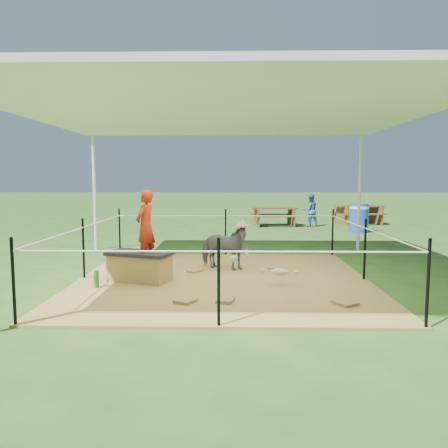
{
  "coord_description": "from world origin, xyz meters",
  "views": [
    {
      "loc": [
        0.15,
        -6.88,
        1.63
      ],
      "look_at": [
        0.0,
        0.6,
        0.85
      ],
      "focal_mm": 35.0,
      "sensor_mm": 36.0,
      "label": 1
    }
  ],
  "objects_px": {
    "picnic_table_near": "(274,217)",
    "picnic_table_far": "(358,215)",
    "pony": "(223,247)",
    "distant_person": "(310,210)",
    "foal": "(280,270)",
    "trash_barrel": "(359,218)",
    "green_bottle": "(96,279)",
    "straw_bale": "(140,268)",
    "woman": "(145,220)"
  },
  "relations": [
    {
      "from": "woman",
      "to": "green_bottle",
      "type": "bearing_deg",
      "value": -37.52
    },
    {
      "from": "distant_person",
      "to": "pony",
      "type": "bearing_deg",
      "value": 54.32
    },
    {
      "from": "trash_barrel",
      "to": "picnic_table_near",
      "type": "height_order",
      "value": "trash_barrel"
    },
    {
      "from": "woman",
      "to": "green_bottle",
      "type": "xyz_separation_m",
      "value": [
        -0.65,
        -0.45,
        -0.84
      ]
    },
    {
      "from": "woman",
      "to": "trash_barrel",
      "type": "bearing_deg",
      "value": 159.42
    },
    {
      "from": "pony",
      "to": "distant_person",
      "type": "bearing_deg",
      "value": 2.07
    },
    {
      "from": "foal",
      "to": "picnic_table_near",
      "type": "height_order",
      "value": "picnic_table_near"
    },
    {
      "from": "green_bottle",
      "to": "distant_person",
      "type": "xyz_separation_m",
      "value": [
        4.65,
        8.61,
        0.4
      ]
    },
    {
      "from": "woman",
      "to": "picnic_table_near",
      "type": "xyz_separation_m",
      "value": [
        2.78,
        8.34,
        -0.68
      ]
    },
    {
      "from": "green_bottle",
      "to": "woman",
      "type": "bearing_deg",
      "value": 34.7
    },
    {
      "from": "straw_bale",
      "to": "woman",
      "type": "relative_size",
      "value": 0.83
    },
    {
      "from": "straw_bale",
      "to": "picnic_table_far",
      "type": "xyz_separation_m",
      "value": [
        5.97,
        9.0,
        0.1
      ]
    },
    {
      "from": "straw_bale",
      "to": "picnic_table_far",
      "type": "distance_m",
      "value": 10.8
    },
    {
      "from": "pony",
      "to": "trash_barrel",
      "type": "bearing_deg",
      "value": -12.03
    },
    {
      "from": "straw_bale",
      "to": "trash_barrel",
      "type": "distance_m",
      "value": 8.42
    },
    {
      "from": "trash_barrel",
      "to": "distant_person",
      "type": "height_order",
      "value": "distant_person"
    },
    {
      "from": "picnic_table_far",
      "to": "distant_person",
      "type": "bearing_deg",
      "value": -165.28
    },
    {
      "from": "pony",
      "to": "picnic_table_near",
      "type": "relative_size",
      "value": 0.61
    },
    {
      "from": "woman",
      "to": "foal",
      "type": "distance_m",
      "value": 2.2
    },
    {
      "from": "green_bottle",
      "to": "foal",
      "type": "height_order",
      "value": "foal"
    },
    {
      "from": "pony",
      "to": "picnic_table_far",
      "type": "height_order",
      "value": "pony"
    },
    {
      "from": "pony",
      "to": "green_bottle",
      "type": "bearing_deg",
      "value": 149.18
    },
    {
      "from": "trash_barrel",
      "to": "distant_person",
      "type": "relative_size",
      "value": 0.79
    },
    {
      "from": "woman",
      "to": "pony",
      "type": "relative_size",
      "value": 1.18
    },
    {
      "from": "picnic_table_far",
      "to": "picnic_table_near",
      "type": "bearing_deg",
      "value": -177.45
    },
    {
      "from": "green_bottle",
      "to": "distant_person",
      "type": "height_order",
      "value": "distant_person"
    },
    {
      "from": "straw_bale",
      "to": "picnic_table_near",
      "type": "xyz_separation_m",
      "value": [
        2.88,
        8.34,
        0.09
      ]
    },
    {
      "from": "pony",
      "to": "picnic_table_far",
      "type": "bearing_deg",
      "value": -6.81
    },
    {
      "from": "woman",
      "to": "pony",
      "type": "bearing_deg",
      "value": 144.5
    },
    {
      "from": "foal",
      "to": "picnic_table_far",
      "type": "distance_m",
      "value": 9.99
    },
    {
      "from": "trash_barrel",
      "to": "straw_bale",
      "type": "bearing_deg",
      "value": -128.9
    },
    {
      "from": "picnic_table_near",
      "to": "distant_person",
      "type": "xyz_separation_m",
      "value": [
        1.22,
        -0.18,
        0.23
      ]
    },
    {
      "from": "foal",
      "to": "distant_person",
      "type": "xyz_separation_m",
      "value": [
        1.93,
        8.4,
        0.3
      ]
    },
    {
      "from": "foal",
      "to": "trash_barrel",
      "type": "distance_m",
      "value": 7.47
    },
    {
      "from": "straw_bale",
      "to": "distant_person",
      "type": "bearing_deg",
      "value": 63.34
    },
    {
      "from": "green_bottle",
      "to": "pony",
      "type": "height_order",
      "value": "pony"
    },
    {
      "from": "foal",
      "to": "picnic_table_near",
      "type": "xyz_separation_m",
      "value": [
        0.72,
        8.58,
        0.06
      ]
    },
    {
      "from": "picnic_table_near",
      "to": "distant_person",
      "type": "relative_size",
      "value": 1.39
    },
    {
      "from": "pony",
      "to": "trash_barrel",
      "type": "relative_size",
      "value": 1.08
    },
    {
      "from": "pony",
      "to": "foal",
      "type": "relative_size",
      "value": 1.14
    },
    {
      "from": "trash_barrel",
      "to": "picnic_table_far",
      "type": "distance_m",
      "value": 2.55
    },
    {
      "from": "pony",
      "to": "distant_person",
      "type": "relative_size",
      "value": 0.85
    },
    {
      "from": "foal",
      "to": "trash_barrel",
      "type": "bearing_deg",
      "value": 73.79
    },
    {
      "from": "straw_bale",
      "to": "foal",
      "type": "bearing_deg",
      "value": -6.25
    },
    {
      "from": "trash_barrel",
      "to": "picnic_table_near",
      "type": "xyz_separation_m",
      "value": [
        -2.4,
        1.79,
        -0.11
      ]
    },
    {
      "from": "picnic_table_near",
      "to": "picnic_table_far",
      "type": "relative_size",
      "value": 0.95
    },
    {
      "from": "pony",
      "to": "picnic_table_near",
      "type": "height_order",
      "value": "pony"
    },
    {
      "from": "straw_bale",
      "to": "green_bottle",
      "type": "distance_m",
      "value": 0.71
    },
    {
      "from": "green_bottle",
      "to": "picnic_table_near",
      "type": "relative_size",
      "value": 0.17
    },
    {
      "from": "foal",
      "to": "woman",
      "type": "bearing_deg",
      "value": -178.05
    }
  ]
}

